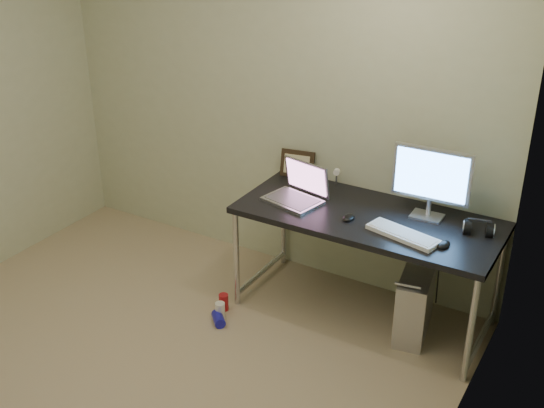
# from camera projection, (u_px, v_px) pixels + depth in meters

# --- Properties ---
(floor) EXTENTS (3.50, 3.50, 0.00)m
(floor) POSITION_uv_depth(u_px,v_px,m) (121.00, 386.00, 3.98)
(floor) COLOR tan
(floor) RESTS_ON ground
(wall_back) EXTENTS (3.50, 0.02, 2.50)m
(wall_back) POSITION_uv_depth(u_px,v_px,m) (272.00, 102.00, 4.79)
(wall_back) COLOR beige
(wall_back) RESTS_ON ground
(wall_right) EXTENTS (0.02, 3.50, 2.50)m
(wall_right) POSITION_uv_depth(u_px,v_px,m) (434.00, 287.00, 2.64)
(wall_right) COLOR beige
(wall_right) RESTS_ON ground
(desk) EXTENTS (1.67, 0.73, 0.75)m
(desk) POSITION_uv_depth(u_px,v_px,m) (367.00, 225.00, 4.34)
(desk) COLOR black
(desk) RESTS_ON ground
(tower_computer) EXTENTS (0.25, 0.45, 0.47)m
(tower_computer) POSITION_uv_depth(u_px,v_px,m) (414.00, 304.00, 4.34)
(tower_computer) COLOR silver
(tower_computer) RESTS_ON ground
(cable_a) EXTENTS (0.01, 0.16, 0.69)m
(cable_a) POSITION_uv_depth(u_px,v_px,m) (428.00, 254.00, 4.56)
(cable_a) COLOR black
(cable_a) RESTS_ON ground
(cable_b) EXTENTS (0.02, 0.11, 0.71)m
(cable_b) POSITION_uv_depth(u_px,v_px,m) (440.00, 262.00, 4.51)
(cable_b) COLOR black
(cable_b) RESTS_ON ground
(can_red) EXTENTS (0.09, 0.09, 0.12)m
(can_red) POSITION_uv_depth(u_px,v_px,m) (224.00, 302.00, 4.65)
(can_red) COLOR #B0171F
(can_red) RESTS_ON ground
(can_white) EXTENTS (0.09, 0.09, 0.12)m
(can_white) POSITION_uv_depth(u_px,v_px,m) (220.00, 311.00, 4.56)
(can_white) COLOR white
(can_white) RESTS_ON ground
(can_blue) EXTENTS (0.14, 0.14, 0.07)m
(can_blue) POSITION_uv_depth(u_px,v_px,m) (218.00, 319.00, 4.51)
(can_blue) COLOR #1C1AB4
(can_blue) RESTS_ON ground
(laptop) EXTENTS (0.41, 0.36, 0.25)m
(laptop) POSITION_uv_depth(u_px,v_px,m) (298.00, 191.00, 4.49)
(laptop) COLOR silver
(laptop) RESTS_ON desk
(monitor) EXTENTS (0.49, 0.15, 0.46)m
(monitor) POSITION_uv_depth(u_px,v_px,m) (431.00, 178.00, 4.17)
(monitor) COLOR silver
(monitor) RESTS_ON desk
(keyboard) EXTENTS (0.47, 0.24, 0.03)m
(keyboard) POSITION_uv_depth(u_px,v_px,m) (403.00, 234.00, 4.05)
(keyboard) COLOR white
(keyboard) RESTS_ON desk
(mouse_right) EXTENTS (0.08, 0.12, 0.04)m
(mouse_right) POSITION_uv_depth(u_px,v_px,m) (444.00, 243.00, 3.94)
(mouse_right) COLOR black
(mouse_right) RESTS_ON desk
(mouse_left) EXTENTS (0.07, 0.11, 0.04)m
(mouse_left) POSITION_uv_depth(u_px,v_px,m) (349.00, 216.00, 4.25)
(mouse_left) COLOR black
(mouse_left) RESTS_ON desk
(headphones) EXTENTS (0.19, 0.11, 0.12)m
(headphones) POSITION_uv_depth(u_px,v_px,m) (479.00, 229.00, 4.07)
(headphones) COLOR black
(headphones) RESTS_ON desk
(picture_frame) EXTENTS (0.25, 0.11, 0.20)m
(picture_frame) POSITION_uv_depth(u_px,v_px,m) (297.00, 164.00, 4.81)
(picture_frame) COLOR black
(picture_frame) RESTS_ON desk
(webcam) EXTENTS (0.05, 0.04, 0.13)m
(webcam) POSITION_uv_depth(u_px,v_px,m) (337.00, 174.00, 4.66)
(webcam) COLOR silver
(webcam) RESTS_ON desk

